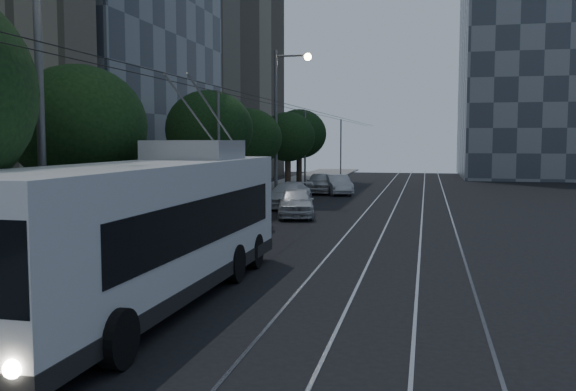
{
  "coord_description": "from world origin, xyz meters",
  "views": [
    {
      "loc": [
        3.47,
        -16.37,
        3.91
      ],
      "look_at": [
        -0.49,
        1.87,
        2.27
      ],
      "focal_mm": 40.0,
      "sensor_mm": 36.0,
      "label": 1
    }
  ],
  "objects_px": {
    "car_white_b": "(288,195)",
    "car_white_d": "(320,183)",
    "pickup_silver": "(230,219)",
    "streetlamp_near": "(54,78)",
    "car_white_a": "(296,202)",
    "trolleybus": "(151,229)",
    "streetlamp_far": "(282,111)",
    "car_white_c": "(338,185)"
  },
  "relations": [
    {
      "from": "car_white_b",
      "to": "car_white_d",
      "type": "relative_size",
      "value": 1.07
    },
    {
      "from": "pickup_silver",
      "to": "car_white_d",
      "type": "relative_size",
      "value": 1.15
    },
    {
      "from": "streetlamp_near",
      "to": "car_white_a",
      "type": "bearing_deg",
      "value": 81.95
    },
    {
      "from": "car_white_a",
      "to": "car_white_b",
      "type": "distance_m",
      "value": 4.57
    },
    {
      "from": "streetlamp_near",
      "to": "car_white_b",
      "type": "bearing_deg",
      "value": 87.09
    },
    {
      "from": "trolleybus",
      "to": "car_white_b",
      "type": "height_order",
      "value": "trolleybus"
    },
    {
      "from": "car_white_a",
      "to": "car_white_b",
      "type": "height_order",
      "value": "car_white_a"
    },
    {
      "from": "car_white_a",
      "to": "streetlamp_far",
      "type": "height_order",
      "value": "streetlamp_far"
    },
    {
      "from": "car_white_d",
      "to": "streetlamp_near",
      "type": "xyz_separation_m",
      "value": [
        -1.28,
        -31.72,
        4.62
      ]
    },
    {
      "from": "car_white_b",
      "to": "car_white_c",
      "type": "distance_m",
      "value": 9.47
    },
    {
      "from": "car_white_d",
      "to": "streetlamp_far",
      "type": "relative_size",
      "value": 0.49
    },
    {
      "from": "pickup_silver",
      "to": "car_white_b",
      "type": "xyz_separation_m",
      "value": [
        -0.09,
        11.5,
        -0.02
      ]
    },
    {
      "from": "pickup_silver",
      "to": "streetlamp_near",
      "type": "distance_m",
      "value": 11.3
    },
    {
      "from": "streetlamp_near",
      "to": "streetlamp_far",
      "type": "height_order",
      "value": "streetlamp_far"
    },
    {
      "from": "car_white_a",
      "to": "streetlamp_near",
      "type": "relative_size",
      "value": 0.5
    },
    {
      "from": "car_white_a",
      "to": "car_white_b",
      "type": "relative_size",
      "value": 0.91
    },
    {
      "from": "car_white_c",
      "to": "pickup_silver",
      "type": "bearing_deg",
      "value": -113.14
    },
    {
      "from": "car_white_a",
      "to": "streetlamp_far",
      "type": "bearing_deg",
      "value": 97.43
    },
    {
      "from": "car_white_b",
      "to": "streetlamp_near",
      "type": "xyz_separation_m",
      "value": [
        -1.1,
        -21.72,
        4.69
      ]
    },
    {
      "from": "car_white_d",
      "to": "trolleybus",
      "type": "bearing_deg",
      "value": -93.04
    },
    {
      "from": "car_white_b",
      "to": "streetlamp_near",
      "type": "distance_m",
      "value": 22.25
    },
    {
      "from": "trolleybus",
      "to": "pickup_silver",
      "type": "distance_m",
      "value": 10.5
    },
    {
      "from": "car_white_d",
      "to": "streetlamp_far",
      "type": "xyz_separation_m",
      "value": [
        -0.93,
        -8.14,
        4.84
      ]
    },
    {
      "from": "pickup_silver",
      "to": "car_white_c",
      "type": "xyz_separation_m",
      "value": [
        1.51,
        20.84,
        -0.02
      ]
    },
    {
      "from": "pickup_silver",
      "to": "streetlamp_near",
      "type": "height_order",
      "value": "streetlamp_near"
    },
    {
      "from": "car_white_b",
      "to": "car_white_c",
      "type": "xyz_separation_m",
      "value": [
        1.6,
        9.34,
        0.0
      ]
    },
    {
      "from": "pickup_silver",
      "to": "car_white_c",
      "type": "distance_m",
      "value": 20.89
    },
    {
      "from": "trolleybus",
      "to": "car_white_d",
      "type": "distance_m",
      "value": 31.9
    },
    {
      "from": "car_white_d",
      "to": "streetlamp_near",
      "type": "distance_m",
      "value": 32.08
    },
    {
      "from": "trolleybus",
      "to": "streetlamp_far",
      "type": "xyz_separation_m",
      "value": [
        -2.15,
        23.72,
        3.81
      ]
    },
    {
      "from": "car_white_b",
      "to": "car_white_c",
      "type": "height_order",
      "value": "same"
    },
    {
      "from": "car_white_b",
      "to": "streetlamp_near",
      "type": "bearing_deg",
      "value": -87.85
    },
    {
      "from": "pickup_silver",
      "to": "car_white_d",
      "type": "xyz_separation_m",
      "value": [
        0.09,
        21.5,
        0.05
      ]
    },
    {
      "from": "car_white_d",
      "to": "streetlamp_near",
      "type": "bearing_deg",
      "value": -97.55
    },
    {
      "from": "car_white_c",
      "to": "car_white_d",
      "type": "xyz_separation_m",
      "value": [
        -1.42,
        0.66,
        0.07
      ]
    },
    {
      "from": "car_white_a",
      "to": "car_white_c",
      "type": "xyz_separation_m",
      "value": [
        0.25,
        13.7,
        -0.05
      ]
    },
    {
      "from": "car_white_b",
      "to": "streetlamp_far",
      "type": "height_order",
      "value": "streetlamp_far"
    },
    {
      "from": "pickup_silver",
      "to": "streetlamp_far",
      "type": "distance_m",
      "value": 14.25
    },
    {
      "from": "car_white_a",
      "to": "car_white_d",
      "type": "relative_size",
      "value": 0.98
    },
    {
      "from": "car_white_c",
      "to": "streetlamp_near",
      "type": "bearing_deg",
      "value": -113.97
    },
    {
      "from": "car_white_b",
      "to": "car_white_c",
      "type": "bearing_deg",
      "value": 85.34
    },
    {
      "from": "car_white_b",
      "to": "pickup_silver",
      "type": "bearing_deg",
      "value": -84.47
    }
  ]
}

